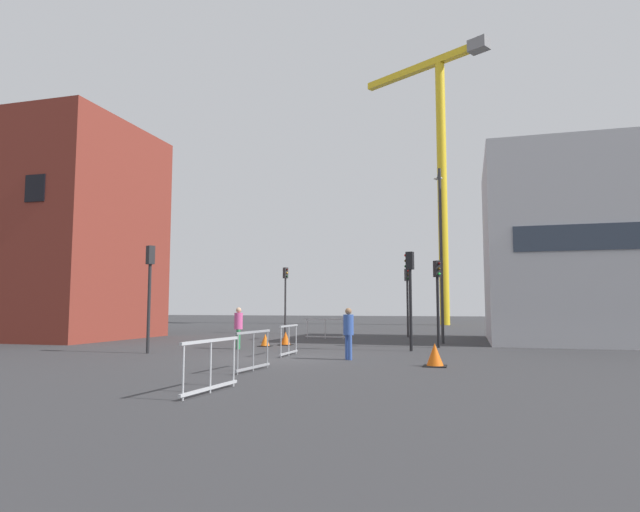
{
  "coord_description": "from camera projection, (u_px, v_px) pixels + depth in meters",
  "views": [
    {
      "loc": [
        6.27,
        -17.47,
        1.75
      ],
      "look_at": [
        0.0,
        5.24,
        3.95
      ],
      "focal_mm": 30.26,
      "sensor_mm": 36.0,
      "label": 1
    }
  ],
  "objects": [
    {
      "name": "ground",
      "position": [
        279.0,
        358.0,
        18.26
      ],
      "size": [
        160.0,
        160.0,
        0.0
      ],
      "primitive_type": "plane",
      "color": "#333335"
    },
    {
      "name": "brick_building",
      "position": [
        43.0,
        233.0,
        30.1
      ],
      "size": [
        10.96,
        8.4,
        11.6
      ],
      "color": "maroon",
      "rests_on": "ground"
    },
    {
      "name": "office_block",
      "position": [
        619.0,
        248.0,
        26.06
      ],
      "size": [
        12.37,
        9.0,
        9.14
      ],
      "color": "#B7B7BC",
      "rests_on": "ground"
    },
    {
      "name": "construction_crane",
      "position": [
        440.0,
        152.0,
        51.97
      ],
      "size": [
        12.66,
        8.07,
        26.29
      ],
      "color": "yellow",
      "rests_on": "ground"
    },
    {
      "name": "streetlamp_tall",
      "position": [
        441.0,
        241.0,
        26.01
      ],
      "size": [
        0.44,
        1.74,
        8.41
      ],
      "color": "#2D2D30",
      "rests_on": "ground"
    },
    {
      "name": "traffic_light_island",
      "position": [
        410.0,
        284.0,
        21.3
      ],
      "size": [
        0.39,
        0.3,
        3.9
      ],
      "color": "black",
      "rests_on": "ground"
    },
    {
      "name": "traffic_light_corner",
      "position": [
        285.0,
        289.0,
        34.8
      ],
      "size": [
        0.38,
        0.36,
        4.25
      ],
      "color": "#2D2D30",
      "rests_on": "ground"
    },
    {
      "name": "traffic_light_crosswalk",
      "position": [
        438.0,
        289.0,
        22.99
      ],
      "size": [
        0.35,
        0.38,
        3.69
      ],
      "color": "black",
      "rests_on": "ground"
    },
    {
      "name": "traffic_light_median",
      "position": [
        150.0,
        281.0,
        20.3
      ],
      "size": [
        0.39,
        0.35,
        4.03
      ],
      "color": "#232326",
      "rests_on": "ground"
    },
    {
      "name": "traffic_light_verge",
      "position": [
        407.0,
        291.0,
        30.75
      ],
      "size": [
        0.34,
        0.39,
        3.89
      ],
      "color": "#2D2D30",
      "rests_on": "ground"
    },
    {
      "name": "pedestrian_walking",
      "position": [
        348.0,
        330.0,
        17.74
      ],
      "size": [
        0.34,
        0.34,
        1.69
      ],
      "color": "#33519E",
      "rests_on": "ground"
    },
    {
      "name": "pedestrian_waiting",
      "position": [
        238.0,
        325.0,
        22.17
      ],
      "size": [
        0.34,
        0.34,
        1.7
      ],
      "color": "#2D844C",
      "rests_on": "ground"
    },
    {
      "name": "safety_barrier_right_run",
      "position": [
        325.0,
        328.0,
        29.23
      ],
      "size": [
        2.26,
        0.2,
        1.08
      ],
      "color": "#B2B5BA",
      "rests_on": "ground"
    },
    {
      "name": "safety_barrier_mid_span",
      "position": [
        289.0,
        340.0,
        19.18
      ],
      "size": [
        0.07,
        1.9,
        1.08
      ],
      "color": "#9EA0A5",
      "rests_on": "ground"
    },
    {
      "name": "safety_barrier_left_run",
      "position": [
        211.0,
        365.0,
        10.93
      ],
      "size": [
        0.23,
        2.12,
        1.08
      ],
      "color": "#B2B5BA",
      "rests_on": "ground"
    },
    {
      "name": "safety_barrier_rear",
      "position": [
        253.0,
        350.0,
        14.62
      ],
      "size": [
        0.23,
        1.9,
        1.08
      ],
      "color": "gray",
      "rests_on": "ground"
    },
    {
      "name": "traffic_cone_orange",
      "position": [
        265.0,
        341.0,
        23.54
      ],
      "size": [
        0.54,
        0.54,
        0.55
      ],
      "color": "black",
      "rests_on": "ground"
    },
    {
      "name": "traffic_cone_by_barrier",
      "position": [
        286.0,
        339.0,
        24.32
      ],
      "size": [
        0.6,
        0.6,
        0.61
      ],
      "color": "black",
      "rests_on": "ground"
    },
    {
      "name": "traffic_cone_on_verge",
      "position": [
        435.0,
        356.0,
        15.7
      ],
      "size": [
        0.67,
        0.67,
        0.67
      ],
      "color": "black",
      "rests_on": "ground"
    }
  ]
}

